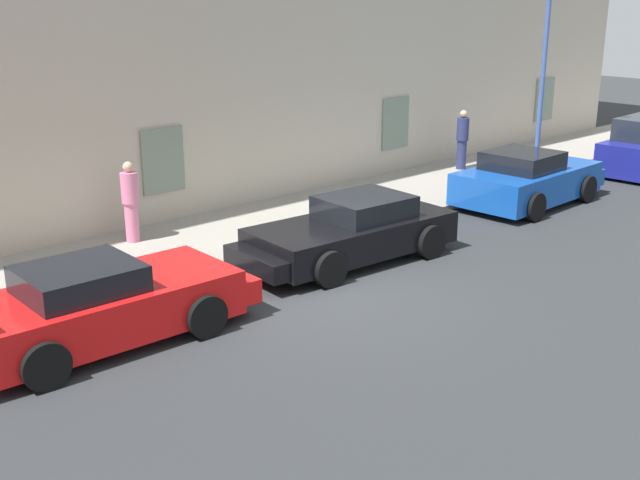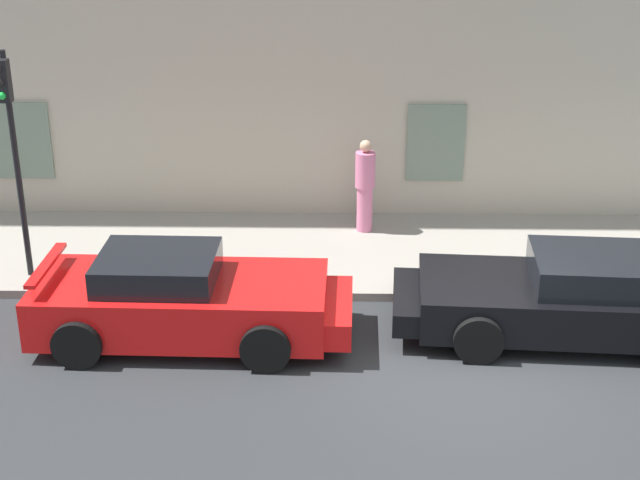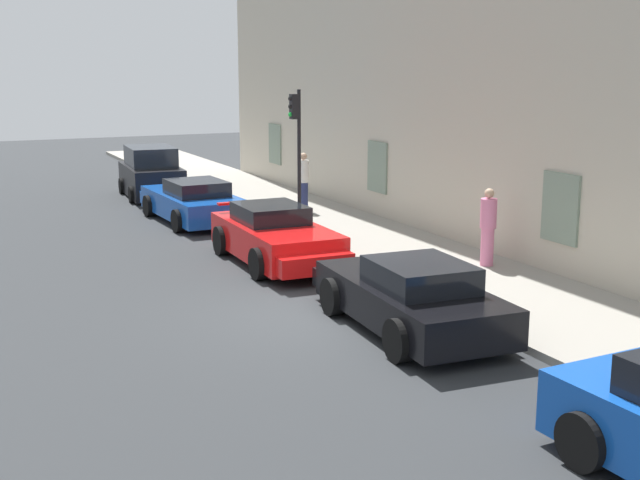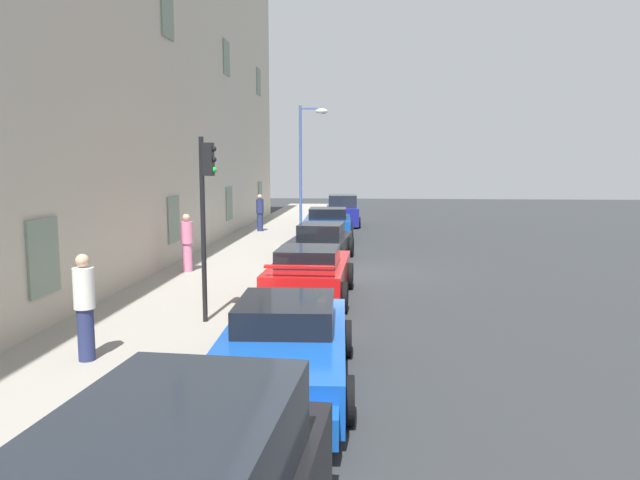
% 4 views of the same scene
% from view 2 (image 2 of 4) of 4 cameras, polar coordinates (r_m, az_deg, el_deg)
% --- Properties ---
extents(ground_plane, '(80.00, 80.00, 0.00)m').
position_cam_2_polar(ground_plane, '(13.60, 8.98, -7.64)').
color(ground_plane, '#2B2D30').
extents(sidewalk, '(60.00, 3.61, 0.14)m').
position_cam_2_polar(sidewalk, '(17.01, 7.34, -0.82)').
color(sidewalk, gray).
rests_on(sidewalk, ground).
extents(sportscar_yellow_flank, '(4.70, 2.13, 1.35)m').
position_cam_2_polar(sportscar_yellow_flank, '(14.06, -7.74, -3.66)').
color(sportscar_yellow_flank, red).
rests_on(sportscar_yellow_flank, ground).
extents(sportscar_white_middle, '(4.87, 2.30, 1.31)m').
position_cam_2_polar(sportscar_white_middle, '(14.47, 14.12, -3.45)').
color(sportscar_white_middle, black).
rests_on(sportscar_white_middle, ground).
extents(traffic_light, '(0.22, 0.36, 3.79)m').
position_cam_2_polar(traffic_light, '(15.71, -18.23, 6.49)').
color(traffic_light, black).
rests_on(traffic_light, sidewalk).
extents(pedestrian_admiring, '(0.51, 0.51, 1.76)m').
position_cam_2_polar(pedestrian_admiring, '(17.43, 2.74, 3.34)').
color(pedestrian_admiring, pink).
rests_on(pedestrian_admiring, sidewalk).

